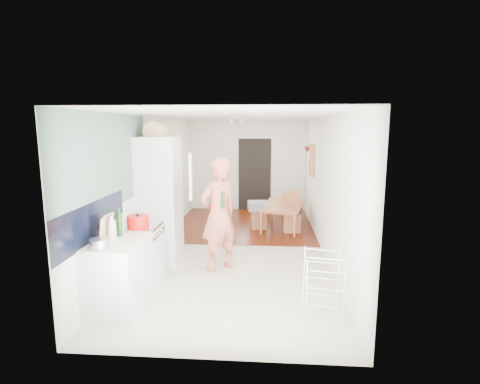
# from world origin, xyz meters

# --- Properties ---
(room_shell) EXTENTS (3.20, 7.00, 2.50)m
(room_shell) POSITION_xyz_m (0.00, 0.00, 1.25)
(room_shell) COLOR white
(room_shell) RESTS_ON ground
(floor) EXTENTS (3.20, 7.00, 0.01)m
(floor) POSITION_xyz_m (0.00, 0.00, 0.00)
(floor) COLOR beige
(floor) RESTS_ON ground
(wood_floor_overlay) EXTENTS (3.20, 3.30, 0.01)m
(wood_floor_overlay) POSITION_xyz_m (0.00, 1.85, 0.01)
(wood_floor_overlay) COLOR #5C1407
(wood_floor_overlay) RESTS_ON room_shell
(sage_wall_panel) EXTENTS (0.02, 3.00, 1.30)m
(sage_wall_panel) POSITION_xyz_m (-1.59, -2.00, 1.85)
(sage_wall_panel) COLOR slate
(sage_wall_panel) RESTS_ON room_shell
(tile_splashback) EXTENTS (0.02, 1.90, 0.50)m
(tile_splashback) POSITION_xyz_m (-1.59, -2.55, 1.15)
(tile_splashback) COLOR black
(tile_splashback) RESTS_ON room_shell
(doorway_recess) EXTENTS (0.90, 0.04, 2.00)m
(doorway_recess) POSITION_xyz_m (0.20, 3.48, 1.00)
(doorway_recess) COLOR black
(doorway_recess) RESTS_ON room_shell
(base_cabinet) EXTENTS (0.60, 0.90, 0.86)m
(base_cabinet) POSITION_xyz_m (-1.30, -2.55, 0.43)
(base_cabinet) COLOR silver
(base_cabinet) RESTS_ON room_shell
(worktop) EXTENTS (0.62, 0.92, 0.06)m
(worktop) POSITION_xyz_m (-1.30, -2.55, 0.89)
(worktop) COLOR beige
(worktop) RESTS_ON room_shell
(range_cooker) EXTENTS (0.60, 0.60, 0.88)m
(range_cooker) POSITION_xyz_m (-1.30, -1.80, 0.44)
(range_cooker) COLOR silver
(range_cooker) RESTS_ON room_shell
(cooker_top) EXTENTS (0.60, 0.60, 0.04)m
(cooker_top) POSITION_xyz_m (-1.30, -1.80, 0.90)
(cooker_top) COLOR #BBBBBD
(cooker_top) RESTS_ON room_shell
(fridge_housing) EXTENTS (0.66, 0.66, 2.15)m
(fridge_housing) POSITION_xyz_m (-1.27, -0.78, 1.07)
(fridge_housing) COLOR silver
(fridge_housing) RESTS_ON room_shell
(fridge_door) EXTENTS (0.14, 0.56, 0.70)m
(fridge_door) POSITION_xyz_m (-0.66, -1.08, 1.55)
(fridge_door) COLOR silver
(fridge_door) RESTS_ON room_shell
(fridge_interior) EXTENTS (0.02, 0.52, 0.66)m
(fridge_interior) POSITION_xyz_m (-0.96, -0.78, 1.55)
(fridge_interior) COLOR white
(fridge_interior) RESTS_ON room_shell
(pinboard) EXTENTS (0.03, 0.90, 0.70)m
(pinboard) POSITION_xyz_m (1.58, 1.90, 1.55)
(pinboard) COLOR tan
(pinboard) RESTS_ON room_shell
(pinboard_frame) EXTENTS (0.00, 0.94, 0.74)m
(pinboard_frame) POSITION_xyz_m (1.57, 1.90, 1.55)
(pinboard_frame) COLOR #A76339
(pinboard_frame) RESTS_ON room_shell
(wall_sconce) EXTENTS (0.18, 0.18, 0.16)m
(wall_sconce) POSITION_xyz_m (1.54, 2.55, 1.75)
(wall_sconce) COLOR maroon
(wall_sconce) RESTS_ON room_shell
(person) EXTENTS (0.94, 0.92, 2.17)m
(person) POSITION_xyz_m (-0.22, -1.07, 1.09)
(person) COLOR #D46750
(person) RESTS_ON floor
(dining_table) EXTENTS (0.98, 1.45, 0.47)m
(dining_table) POSITION_xyz_m (0.94, 1.59, 0.23)
(dining_table) COLOR #A76339
(dining_table) RESTS_ON floor
(dining_chair) EXTENTS (0.40, 0.40, 0.90)m
(dining_chair) POSITION_xyz_m (1.10, 1.28, 0.45)
(dining_chair) COLOR #A76339
(dining_chair) RESTS_ON floor
(stool) EXTENTS (0.39, 0.39, 0.44)m
(stool) POSITION_xyz_m (0.35, 1.47, 0.22)
(stool) COLOR #A76339
(stool) RESTS_ON floor
(grey_drape) EXTENTS (0.48, 0.48, 0.19)m
(grey_drape) POSITION_xyz_m (0.34, 1.47, 0.54)
(grey_drape) COLOR gray
(grey_drape) RESTS_ON stool
(drying_rack) EXTENTS (0.51, 0.47, 0.86)m
(drying_rack) POSITION_xyz_m (1.23, -2.64, 0.43)
(drying_rack) COLOR silver
(drying_rack) RESTS_ON floor
(bread_bin) EXTENTS (0.36, 0.34, 0.18)m
(bread_bin) POSITION_xyz_m (-1.31, -0.74, 2.24)
(bread_bin) COLOR tan
(bread_bin) RESTS_ON fridge_housing
(red_casserole) EXTENTS (0.34, 0.34, 0.18)m
(red_casserole) POSITION_xyz_m (-1.23, -1.97, 1.01)
(red_casserole) COLOR red
(red_casserole) RESTS_ON cooker_top
(steel_pan) EXTENTS (0.28, 0.28, 0.11)m
(steel_pan) POSITION_xyz_m (-1.38, -2.85, 0.98)
(steel_pan) COLOR #BBBBBD
(steel_pan) RESTS_ON worktop
(held_bottle) EXTENTS (0.06, 0.06, 0.27)m
(held_bottle) POSITION_xyz_m (-0.14, -1.17, 1.19)
(held_bottle) COLOR #154017
(held_bottle) RESTS_ON person
(bottle_a) EXTENTS (0.07, 0.07, 0.28)m
(bottle_a) POSITION_xyz_m (-1.46, -2.36, 1.06)
(bottle_a) COLOR #154017
(bottle_a) RESTS_ON worktop
(bottle_b) EXTENTS (0.08, 0.08, 0.29)m
(bottle_b) POSITION_xyz_m (-1.33, -2.35, 1.07)
(bottle_b) COLOR #154017
(bottle_b) RESTS_ON worktop
(bottle_c) EXTENTS (0.11, 0.11, 0.24)m
(bottle_c) POSITION_xyz_m (-1.37, -2.51, 1.04)
(bottle_c) COLOR beige
(bottle_c) RESTS_ON worktop
(pepper_mill_front) EXTENTS (0.06, 0.06, 0.20)m
(pepper_mill_front) POSITION_xyz_m (-1.37, -2.22, 1.02)
(pepper_mill_front) COLOR tan
(pepper_mill_front) RESTS_ON worktop
(pepper_mill_back) EXTENTS (0.07, 0.07, 0.19)m
(pepper_mill_back) POSITION_xyz_m (-1.39, -2.12, 1.02)
(pepper_mill_back) COLOR tan
(pepper_mill_back) RESTS_ON worktop
(chopping_boards) EXTENTS (0.04, 0.25, 0.34)m
(chopping_boards) POSITION_xyz_m (-1.40, -2.59, 1.09)
(chopping_boards) COLOR tan
(chopping_boards) RESTS_ON worktop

